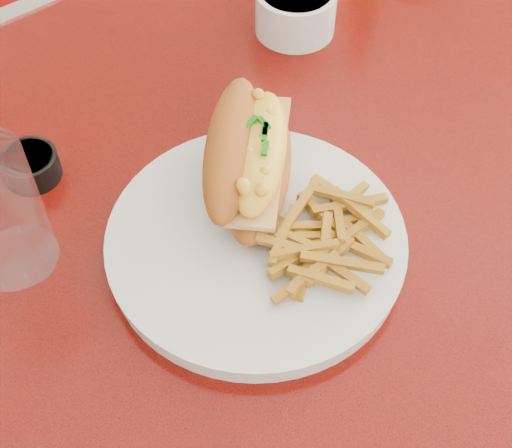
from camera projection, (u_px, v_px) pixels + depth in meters
ground at (308, 389)px, 1.43m from camera, size 8.00×8.00×0.00m
diner_table at (334, 193)px, 0.95m from camera, size 1.23×0.83×0.77m
booth_bench_far at (76, 71)px, 1.59m from camera, size 1.20×0.51×0.90m
dinner_plate at (256, 242)px, 0.69m from camera, size 0.37×0.37×0.02m
mac_hoagie at (249, 156)px, 0.70m from camera, size 0.20×0.20×0.09m
fries_pile at (332, 234)px, 0.66m from camera, size 0.13×0.12×0.03m
fork at (297, 189)px, 0.72m from camera, size 0.03×0.16×0.00m
gravy_ramekin at (296, 10)px, 0.88m from camera, size 0.13×0.13×0.06m
sauce_cup_left at (30, 165)px, 0.74m from camera, size 0.07×0.07×0.03m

